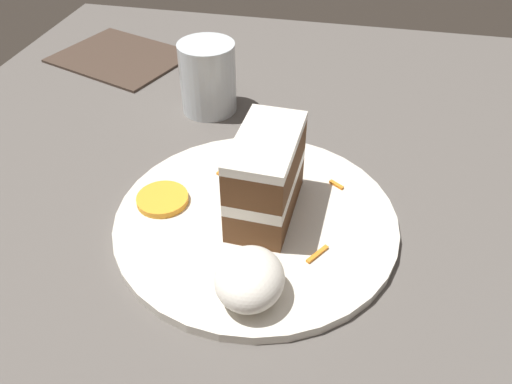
{
  "coord_description": "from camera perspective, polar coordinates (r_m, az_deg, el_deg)",
  "views": [
    {
      "loc": [
        -0.31,
        -0.05,
        0.37
      ],
      "look_at": [
        0.05,
        0.03,
        0.06
      ],
      "focal_mm": 35.0,
      "sensor_mm": 36.0,
      "label": 1
    }
  ],
  "objects": [
    {
      "name": "carrot_shreds_scatter",
      "position": [
        0.51,
        4.14,
        -1.17
      ],
      "size": [
        0.15,
        0.14,
        0.0
      ],
      "color": "orange",
      "rests_on": "plate"
    },
    {
      "name": "plate",
      "position": [
        0.5,
        0.0,
        -3.16
      ],
      "size": [
        0.28,
        0.28,
        0.01
      ],
      "primitive_type": "cylinder",
      "color": "silver",
      "rests_on": "dining_table"
    },
    {
      "name": "cake_slice",
      "position": [
        0.48,
        1.15,
        1.85
      ],
      "size": [
        0.11,
        0.06,
        0.09
      ],
      "rotation": [
        0.0,
        0.0,
        1.52
      ],
      "color": "brown",
      "rests_on": "plate"
    },
    {
      "name": "menu_card",
      "position": [
        0.85,
        -15.22,
        14.65
      ],
      "size": [
        0.21,
        0.23,
        0.0
      ],
      "primitive_type": "cube",
      "rotation": [
        0.0,
        0.0,
        5.95
      ],
      "color": "#423328",
      "rests_on": "dining_table"
    },
    {
      "name": "drinking_glass",
      "position": [
        0.67,
        -5.49,
        12.39
      ],
      "size": [
        0.07,
        0.07,
        0.09
      ],
      "color": "silver",
      "rests_on": "dining_table"
    },
    {
      "name": "orange_garnish",
      "position": [
        0.52,
        -10.64,
        -0.81
      ],
      "size": [
        0.05,
        0.05,
        0.01
      ],
      "primitive_type": "cylinder",
      "color": "orange",
      "rests_on": "plate"
    },
    {
      "name": "ground_plane",
      "position": [
        0.48,
        2.02,
        -10.03
      ],
      "size": [
        6.0,
        6.0,
        0.0
      ],
      "primitive_type": "plane",
      "color": "black",
      "rests_on": "ground"
    },
    {
      "name": "dining_table",
      "position": [
        0.47,
        2.05,
        -9.21
      ],
      "size": [
        1.19,
        0.98,
        0.02
      ],
      "primitive_type": "cube",
      "color": "#56514C",
      "rests_on": "ground"
    },
    {
      "name": "cream_dollop",
      "position": [
        0.41,
        -0.74,
        -9.88
      ],
      "size": [
        0.06,
        0.06,
        0.04
      ],
      "primitive_type": "ellipsoid",
      "color": "white",
      "rests_on": "plate"
    }
  ]
}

